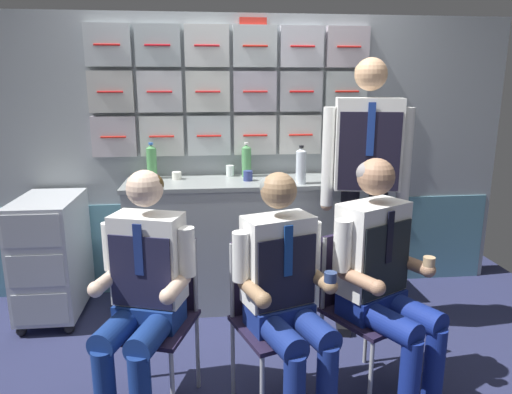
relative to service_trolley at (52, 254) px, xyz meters
name	(u,v)px	position (x,y,z in m)	size (l,w,h in m)	color
ground	(264,389)	(1.39, -0.98, -0.49)	(4.80, 4.80, 0.04)	#282C50
galley_bulkhead	(241,153)	(1.38, 0.38, 0.65)	(4.20, 0.14, 2.15)	#99A1A8
galley_counter	(239,242)	(1.34, 0.11, 0.01)	(1.66, 0.53, 0.95)	#9DA4A4
service_trolley	(52,254)	(0.00, 0.00, 0.00)	(0.40, 0.65, 0.88)	black
folding_chair_left	(158,302)	(0.83, -0.97, 0.06)	(0.50, 0.50, 0.86)	#A8AAAF
crew_member_left	(142,288)	(0.78, -1.13, 0.22)	(0.51, 0.65, 1.25)	black
folding_chair_right	(271,303)	(1.42, -1.05, 0.06)	(0.51, 0.51, 0.86)	#A8AAAF
crew_member_right	(286,290)	(1.47, -1.21, 0.21)	(0.51, 0.64, 1.24)	black
folding_chair_by_counter	(358,293)	(1.91, -0.98, 0.06)	(0.54, 0.54, 0.86)	#A8AAAF
crew_member_by_counter	(383,272)	(1.98, -1.12, 0.24)	(0.59, 0.68, 1.28)	black
crew_member_standing	(366,171)	(2.12, -0.40, 0.63)	(0.55, 0.33, 1.80)	black
water_bottle_short	(246,160)	(1.41, 0.24, 0.61)	(0.07, 0.07, 0.26)	#529959
water_bottle_blue_cap	(301,166)	(1.77, -0.06, 0.61)	(0.07, 0.07, 0.27)	silver
sparkling_bottle_green	(152,161)	(0.70, 0.25, 0.61)	(0.07, 0.07, 0.27)	#529C58
paper_cup_blue	(248,175)	(1.40, 0.08, 0.52)	(0.07, 0.07, 0.07)	navy
paper_cup_tan	(230,170)	(1.28, 0.27, 0.53)	(0.06, 0.06, 0.08)	white
espresso_cup_small	(177,175)	(0.88, 0.19, 0.51)	(0.07, 0.07, 0.06)	white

